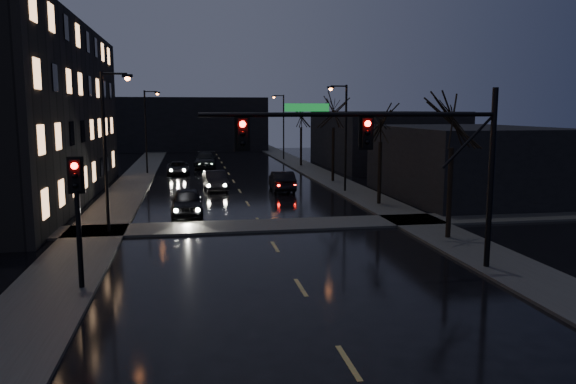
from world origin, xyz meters
name	(u,v)px	position (x,y,z in m)	size (l,w,h in m)	color
sidewalk_left	(129,188)	(-8.50, 35.00, 0.06)	(3.00, 140.00, 0.12)	#2D2D2B
sidewalk_right	(337,183)	(8.50, 35.00, 0.06)	(3.00, 140.00, 0.12)	#2D2D2B
sidewalk_cross	(262,226)	(0.00, 18.50, 0.06)	(40.00, 3.00, 0.12)	#2D2D2B
commercial_right_near	(467,162)	(15.50, 26.00, 2.50)	(10.00, 14.00, 5.00)	black
commercial_right_far	(382,139)	(17.00, 48.00, 3.00)	(12.00, 18.00, 6.00)	black
far_block	(193,124)	(-3.00, 78.00, 4.00)	(22.00, 10.00, 8.00)	black
signal_mast	(399,146)	(3.85, 9.00, 4.87)	(11.11, 0.41, 7.00)	black
signal_pole_left	(77,204)	(-7.50, 8.99, 3.01)	(0.35, 0.41, 4.53)	black
tree_near	(453,109)	(8.40, 14.00, 6.22)	(3.52, 3.52, 8.08)	black
tree_mid_a	(381,115)	(8.40, 24.00, 5.83)	(3.30, 3.30, 7.58)	black
tree_mid_b	(334,105)	(8.40, 36.00, 6.61)	(3.74, 3.74, 8.59)	black
tree_far	(301,111)	(8.40, 50.00, 6.06)	(3.43, 3.43, 7.88)	black
streetlight_l_near	(109,139)	(-7.58, 18.00, 4.77)	(1.53, 0.28, 8.00)	black
streetlight_l_far	(148,125)	(-7.58, 45.00, 4.77)	(1.53, 0.28, 8.00)	black
streetlight_r_mid	(343,129)	(7.58, 30.00, 4.77)	(1.53, 0.28, 8.00)	black
streetlight_r_far	(282,121)	(7.58, 58.00, 4.77)	(1.53, 0.28, 8.00)	black
oncoming_car_a	(187,202)	(-3.95, 22.76, 0.78)	(1.84, 4.58, 1.56)	black
oncoming_car_b	(215,180)	(-1.80, 32.86, 0.75)	(1.58, 4.54, 1.50)	black
oncoming_car_c	(178,168)	(-4.85, 44.06, 0.64)	(2.12, 4.59, 1.28)	black
oncoming_car_d	(205,160)	(-2.06, 50.33, 0.82)	(2.28, 5.62, 1.63)	black
lead_car	(282,181)	(3.22, 31.57, 0.76)	(1.62, 4.63, 1.53)	black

